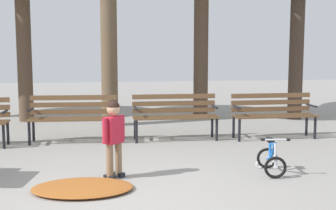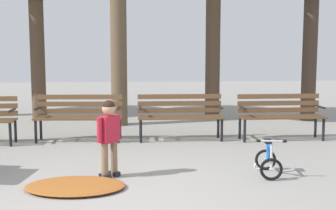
{
  "view_description": "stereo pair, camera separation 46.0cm",
  "coord_description": "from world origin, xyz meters",
  "px_view_note": "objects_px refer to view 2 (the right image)",
  "views": [
    {
      "loc": [
        -0.18,
        -5.18,
        1.74
      ],
      "look_at": [
        0.85,
        1.79,
        0.85
      ],
      "focal_mm": 49.01,
      "sensor_mm": 36.0,
      "label": 1
    },
    {
      "loc": [
        0.28,
        -5.23,
        1.74
      ],
      "look_at": [
        0.85,
        1.79,
        0.85
      ],
      "focal_mm": 49.01,
      "sensor_mm": 36.0,
      "label": 2
    }
  ],
  "objects_px": {
    "child_standing": "(109,132)",
    "park_bench_far_right": "(280,112)",
    "park_bench_right": "(180,113)",
    "kids_bicycle": "(268,161)",
    "park_bench_left": "(79,113)"
  },
  "relations": [
    {
      "from": "park_bench_left",
      "to": "child_standing",
      "type": "xyz_separation_m",
      "value": [
        0.67,
        -2.52,
        0.1
      ]
    },
    {
      "from": "child_standing",
      "to": "park_bench_far_right",
      "type": "bearing_deg",
      "value": 36.97
    },
    {
      "from": "park_bench_far_right",
      "to": "kids_bicycle",
      "type": "xyz_separation_m",
      "value": [
        -0.96,
        -2.42,
        -0.31
      ]
    },
    {
      "from": "park_bench_left",
      "to": "kids_bicycle",
      "type": "height_order",
      "value": "park_bench_left"
    },
    {
      "from": "park_bench_left",
      "to": "child_standing",
      "type": "relative_size",
      "value": 1.55
    },
    {
      "from": "park_bench_right",
      "to": "child_standing",
      "type": "relative_size",
      "value": 1.53
    },
    {
      "from": "park_bench_left",
      "to": "park_bench_far_right",
      "type": "relative_size",
      "value": 1.01
    },
    {
      "from": "park_bench_left",
      "to": "kids_bicycle",
      "type": "xyz_separation_m",
      "value": [
        2.84,
        -2.59,
        -0.31
      ]
    },
    {
      "from": "child_standing",
      "to": "kids_bicycle",
      "type": "bearing_deg",
      "value": -1.84
    },
    {
      "from": "park_bench_far_right",
      "to": "child_standing",
      "type": "distance_m",
      "value": 3.91
    },
    {
      "from": "park_bench_left",
      "to": "park_bench_right",
      "type": "height_order",
      "value": "same"
    },
    {
      "from": "park_bench_right",
      "to": "park_bench_far_right",
      "type": "distance_m",
      "value": 1.9
    },
    {
      "from": "park_bench_far_right",
      "to": "kids_bicycle",
      "type": "bearing_deg",
      "value": -111.62
    },
    {
      "from": "park_bench_left",
      "to": "kids_bicycle",
      "type": "relative_size",
      "value": 2.72
    },
    {
      "from": "park_bench_far_right",
      "to": "child_standing",
      "type": "xyz_separation_m",
      "value": [
        -3.12,
        -2.35,
        0.1
      ]
    }
  ]
}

